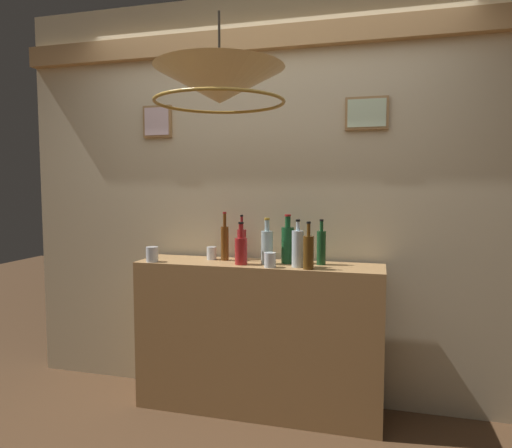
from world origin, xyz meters
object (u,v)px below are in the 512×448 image
object	(u,v)px
liquor_bottle_sherry	(242,243)
liquor_bottle_whiskey	(321,247)
liquor_bottle_rum	(288,244)
glass_tumbler_rocks	(152,254)
liquor_bottle_amaro	(308,251)
pendant_lamp	(219,87)
liquor_bottle_port	(241,249)
liquor_bottle_brandy	(225,242)
liquor_bottle_mezcal	(298,248)
glass_tumbler_shot	(270,260)
glass_tumbler_highball	(212,253)
liquor_bottle_bourbon	(267,246)

from	to	relation	value
liquor_bottle_sherry	liquor_bottle_whiskey	size ratio (longest dim) A/B	1.05
liquor_bottle_rum	glass_tumbler_rocks	xyz separation A→B (m)	(-0.84, -0.18, -0.07)
liquor_bottle_whiskey	liquor_bottle_sherry	bearing A→B (deg)	171.14
liquor_bottle_amaro	pendant_lamp	size ratio (longest dim) A/B	0.44
glass_tumbler_rocks	liquor_bottle_amaro	bearing A→B (deg)	-0.06
liquor_bottle_rum	liquor_bottle_port	world-z (taller)	liquor_bottle_rum
liquor_bottle_brandy	liquor_bottle_rum	size ratio (longest dim) A/B	1.03
liquor_bottle_sherry	liquor_bottle_whiskey	xyz separation A→B (m)	(0.53, -0.08, 0.01)
liquor_bottle_sherry	liquor_bottle_brandy	bearing A→B (deg)	-139.30
liquor_bottle_rum	pendant_lamp	xyz separation A→B (m)	(-0.20, -0.70, 0.83)
liquor_bottle_mezcal	liquor_bottle_port	bearing A→B (deg)	-179.74
liquor_bottle_brandy	glass_tumbler_shot	bearing A→B (deg)	-27.70
liquor_bottle_amaro	glass_tumbler_highball	distance (m)	0.70
liquor_bottle_brandy	liquor_bottle_port	world-z (taller)	liquor_bottle_brandy
liquor_bottle_rum	liquor_bottle_whiskey	size ratio (longest dim) A/B	1.10
liquor_bottle_amaro	glass_tumbler_rocks	bearing A→B (deg)	179.94
liquor_bottle_amaro	liquor_bottle_mezcal	bearing A→B (deg)	142.16
liquor_bottle_whiskey	liquor_bottle_port	bearing A→B (deg)	-165.64
glass_tumbler_rocks	glass_tumbler_shot	size ratio (longest dim) A/B	1.09
liquor_bottle_rum	liquor_bottle_sherry	bearing A→B (deg)	165.65
pendant_lamp	liquor_bottle_port	bearing A→B (deg)	97.02
liquor_bottle_sherry	glass_tumbler_shot	xyz separation A→B (m)	(0.25, -0.26, -0.06)
liquor_bottle_brandy	glass_tumbler_highball	world-z (taller)	liquor_bottle_brandy
liquor_bottle_port	glass_tumbler_shot	bearing A→B (deg)	-15.50
liquor_bottle_bourbon	pendant_lamp	distance (m)	1.05
glass_tumbler_rocks	liquor_bottle_sherry	bearing A→B (deg)	26.60
glass_tumbler_highball	pendant_lamp	distance (m)	1.19
liquor_bottle_sherry	glass_tumbler_rocks	world-z (taller)	liquor_bottle_sherry
liquor_bottle_mezcal	liquor_bottle_brandy	distance (m)	0.52
liquor_bottle_amaro	liquor_bottle_rum	bearing A→B (deg)	131.62
liquor_bottle_sherry	liquor_bottle_mezcal	bearing A→B (deg)	-26.47
liquor_bottle_mezcal	glass_tumbler_shot	world-z (taller)	liquor_bottle_mezcal
liquor_bottle_rum	liquor_bottle_whiskey	distance (m)	0.21
liquor_bottle_rum	liquor_bottle_brandy	bearing A→B (deg)	179.38
liquor_bottle_amaro	glass_tumbler_rocks	world-z (taller)	liquor_bottle_amaro
liquor_bottle_bourbon	glass_tumbler_highball	xyz separation A→B (m)	(-0.39, 0.07, -0.07)
liquor_bottle_whiskey	liquor_bottle_amaro	bearing A→B (deg)	-106.50
pendant_lamp	liquor_bottle_bourbon	bearing A→B (deg)	82.90
liquor_bottle_bourbon	liquor_bottle_rum	distance (m)	0.13
liquor_bottle_brandy	liquor_bottle_port	size ratio (longest dim) A/B	1.20
liquor_bottle_sherry	pendant_lamp	bearing A→B (deg)	-80.66
liquor_bottle_mezcal	liquor_bottle_whiskey	xyz separation A→B (m)	(0.13, 0.12, -0.00)
liquor_bottle_bourbon	pendant_lamp	size ratio (longest dim) A/B	0.46
liquor_bottle_amaro	liquor_bottle_brandy	xyz separation A→B (m)	(-0.57, 0.18, 0.02)
liquor_bottle_bourbon	pendant_lamp	xyz separation A→B (m)	(-0.08, -0.63, 0.84)
glass_tumbler_highball	glass_tumbler_shot	xyz separation A→B (m)	(0.44, -0.19, 0.00)
liquor_bottle_sherry	glass_tumbler_highball	bearing A→B (deg)	-158.39
liquor_bottle_rum	liquor_bottle_mezcal	bearing A→B (deg)	-54.93
liquor_bottle_brandy	glass_tumbler_shot	xyz separation A→B (m)	(0.34, -0.18, -0.08)
liquor_bottle_bourbon	glass_tumbler_highball	distance (m)	0.41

